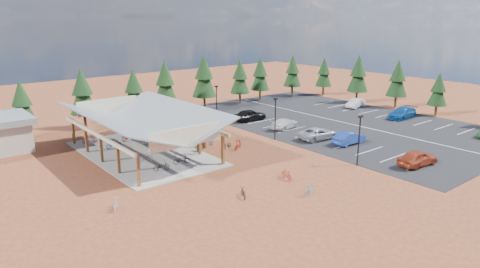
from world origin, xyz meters
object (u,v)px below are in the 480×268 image
Objects in this scene: bike_14 at (207,141)px; bike_9 at (116,204)px; bike_2 at (114,144)px; bike_3 at (89,139)px; bike_0 at (161,166)px; trash_bin_1 at (204,144)px; bike_12 at (243,193)px; bike_13 at (310,189)px; bike_4 at (181,160)px; car_9 at (356,103)px; car_2 at (318,133)px; car_3 at (285,124)px; bike_6 at (149,140)px; lamp_post_1 at (275,116)px; lamp_post_2 at (217,101)px; lamp_post_0 at (359,137)px; bike_7 at (129,137)px; car_1 at (349,138)px; bike_pavilion at (141,120)px; trash_bin_0 at (200,148)px; car_7 at (402,113)px; bike_1 at (145,157)px; bike_5 at (155,148)px; bike_15 at (238,145)px; car_0 at (417,158)px; car_4 at (250,115)px; bike_11 at (286,174)px; bike_16 at (227,146)px.

bike_9 is at bearing -171.33° from bike_14.
bike_3 reaches higher than bike_2.
trash_bin_1 is at bearing -50.58° from bike_0.
bike_13 reaches higher than bike_12.
bike_4 is 37.52m from car_9.
car_2 reaches higher than car_3.
bike_6 is 20.24m from car_2.
bike_2 is at bearing 143.15° from trash_bin_1.
lamp_post_1 is 12.00m from lamp_post_2.
lamp_post_0 is 2.81× the size of bike_7.
lamp_post_0 is at bearing -88.04° from bike_14.
bike_13 is at bearing 116.91° from car_1.
bike_6 is (0.87, 8.52, -0.01)m from bike_4.
bike_pavilion is 7.02m from trash_bin_0.
lamp_post_1 is 0.95× the size of car_7.
bike_3 reaches higher than bike_12.
bike_1 reaches higher than bike_0.
bike_5 is at bearing 163.64° from lamp_post_1.
bike_4 is 0.93× the size of bike_15.
bike_9 is 29.17m from car_0.
car_1 reaches higher than bike_13.
car_7 is at bearing -110.91° from bike_2.
car_9 is (23.37, 17.45, -2.22)m from lamp_post_0.
bike_2 is at bearing 16.49° from bike_0.
bike_0 is (-6.31, -2.81, 0.07)m from trash_bin_0.
car_1 is at bearing -62.90° from bike_14.
car_4 is at bearing -34.77° from lamp_post_2.
bike_5 is 15.47m from bike_11.
car_1 is at bearing 0.34° from car_0.
bike_pavilion is 19.60m from car_4.
bike_5 is (-5.33, 1.50, 0.18)m from trash_bin_1.
lamp_post_2 is at bearing -82.32° from bike_2.
bike_1 is at bearing -178.22° from bike_2.
bike_1 is 0.98× the size of bike_4.
lamp_post_1 is at bearing -120.86° from bike_2.
car_3 is 18.80m from car_7.
bike_0 is 38.51m from car_7.
bike_4 is 6.78m from bike_16.
bike_2 is 40.94m from car_7.
car_1 is at bearing -140.22° from bike_12.
car_3 reaches higher than bike_16.
trash_bin_0 is at bearing -141.53° from trash_bin_1.
car_0 reaches higher than bike_9.
car_9 is at bearing -128.20° from bike_12.
bike_14 is 13.58m from car_2.
bike_5 reaches higher than bike_11.
bike_7 is 21.17m from bike_12.
trash_bin_1 is at bearing 163.27° from lamp_post_1.
bike_4 is 7.75m from bike_15.
bike_13 is (4.70, -3.06, 0.13)m from bike_12.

